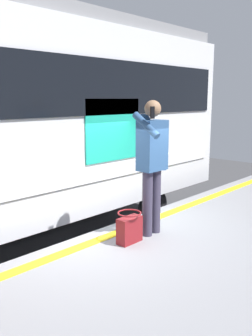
# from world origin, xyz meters

# --- Properties ---
(ground_plane) EXTENTS (24.68, 24.68, 0.00)m
(ground_plane) POSITION_xyz_m (0.00, 0.00, 0.00)
(ground_plane) COLOR #3D3D3F
(platform) EXTENTS (12.19, 3.74, 1.04)m
(platform) POSITION_xyz_m (0.00, 1.87, 0.52)
(platform) COLOR gray
(platform) RESTS_ON ground
(safety_line) EXTENTS (11.95, 0.16, 0.01)m
(safety_line) POSITION_xyz_m (0.00, 0.30, 1.04)
(safety_line) COLOR yellow
(safety_line) RESTS_ON platform
(track_rail_near) EXTENTS (15.85, 0.08, 0.16)m
(track_rail_near) POSITION_xyz_m (0.00, -1.51, 0.08)
(track_rail_near) COLOR slate
(track_rail_near) RESTS_ON ground
(track_rail_far) EXTENTS (15.85, 0.08, 0.16)m
(track_rail_far) POSITION_xyz_m (0.00, -2.94, 0.08)
(track_rail_far) COLOR slate
(track_rail_far) RESTS_ON ground
(passenger) EXTENTS (0.57, 0.55, 1.83)m
(passenger) POSITION_xyz_m (-0.26, 0.65, 2.12)
(passenger) COLOR #383347
(passenger) RESTS_ON platform
(handbag) EXTENTS (0.34, 0.31, 0.41)m
(handbag) POSITION_xyz_m (0.18, 0.65, 1.23)
(handbag) COLOR maroon
(handbag) RESTS_ON platform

